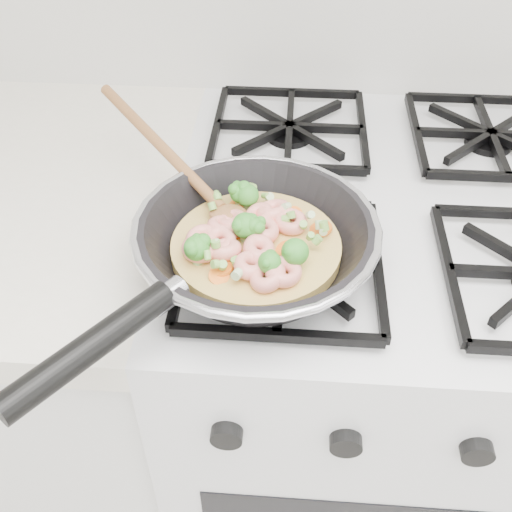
{
  "coord_description": "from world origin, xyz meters",
  "views": [
    {
      "loc": [
        -0.14,
        1.04,
        1.39
      ],
      "look_at": [
        -0.18,
        1.54,
        0.93
      ],
      "focal_mm": 42.32,
      "sensor_mm": 36.0,
      "label": 1
    }
  ],
  "objects": [
    {
      "name": "stove",
      "position": [
        0.0,
        1.7,
        0.46
      ],
      "size": [
        0.6,
        0.6,
        0.92
      ],
      "color": "white",
      "rests_on": "ground"
    },
    {
      "name": "skillet",
      "position": [
        -0.18,
        1.54,
        0.95
      ],
      "size": [
        0.36,
        0.49,
        0.09
      ],
      "rotation": [
        0.0,
        0.0,
        0.03
      ],
      "color": "black",
      "rests_on": "stove"
    }
  ]
}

